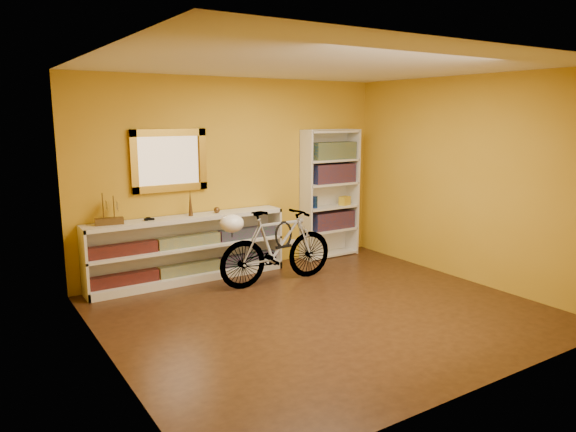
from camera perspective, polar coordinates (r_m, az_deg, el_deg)
floor at (r=5.90m, az=3.73°, el=-10.23°), size 4.50×4.00×0.01m
ceiling at (r=5.53m, az=4.08°, el=15.89°), size 4.50×4.00×0.01m
back_wall at (r=7.26m, az=-5.59°, el=4.34°), size 4.50×0.01×2.60m
left_wall at (r=4.61m, az=-19.23°, el=0.05°), size 0.01×4.00×2.60m
right_wall at (r=7.14m, az=18.63°, el=3.71°), size 0.01×4.00×2.60m
gilt_mirror at (r=6.82m, az=-12.62°, el=5.83°), size 0.98×0.06×0.78m
wall_socket at (r=7.88m, az=0.46°, el=-2.86°), size 0.09×0.02×0.09m
console_unit at (r=6.92m, az=-10.60°, el=-3.48°), size 2.60×0.35×0.85m
cd_row_lower at (r=6.97m, az=-10.47°, el=-5.54°), size 2.50×0.13×0.14m
cd_row_upper at (r=6.88m, az=-10.57°, el=-2.63°), size 2.50×0.13×0.14m
model_ship at (r=6.51m, az=-18.70°, el=0.75°), size 0.33×0.17×0.38m
toy_car at (r=6.67m, az=-14.65°, el=-0.45°), size 0.00×0.00×0.00m
bronze_ornament at (r=6.82m, az=-10.43°, el=1.40°), size 0.06×0.06×0.34m
decorative_orb at (r=6.99m, az=-7.64°, el=0.64°), size 0.08×0.08×0.08m
bookcase at (r=7.95m, az=4.53°, el=2.38°), size 0.90×0.30×1.90m
book_row_a at (r=8.05m, az=4.77°, el=-0.44°), size 0.70×0.22×0.26m
book_row_b at (r=7.95m, az=4.85°, el=4.59°), size 0.70×0.22×0.28m
book_row_c at (r=7.92m, az=4.89°, el=7.00°), size 0.70×0.22×0.25m
travel_mug at (r=7.78m, az=2.90°, el=1.50°), size 0.08×0.08×0.18m
red_tin at (r=7.79m, az=3.28°, el=6.62°), size 0.12×0.12×0.16m
yellow_bag at (r=8.09m, az=6.10°, el=1.64°), size 0.19×0.16×0.13m
bicycle at (r=6.72m, az=-1.19°, el=-3.28°), size 0.47×1.63×0.95m
helmet at (r=6.36m, az=-6.05°, el=-0.79°), size 0.29×0.28×0.22m
u_lock at (r=6.73m, az=-0.49°, el=-1.99°), size 0.25×0.03×0.25m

